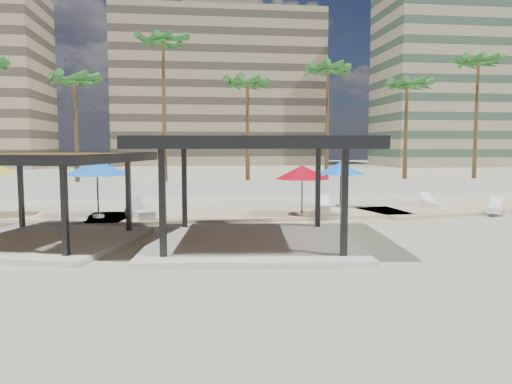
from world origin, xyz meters
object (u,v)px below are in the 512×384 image
at_px(lounger_a, 139,213).
at_px(pavilion_west, 39,190).
at_px(pavilion_central, 252,181).
at_px(lounger_c, 434,204).
at_px(lounger_b, 324,207).
at_px(umbrella_c, 302,172).
at_px(lounger_d, 495,208).

bearing_deg(lounger_a, pavilion_west, 126.36).
xyz_separation_m(pavilion_central, lounger_c, (11.13, 8.28, -1.96)).
bearing_deg(lounger_a, lounger_b, -104.93).
bearing_deg(lounger_a, umbrella_c, -115.98).
xyz_separation_m(lounger_a, lounger_c, (15.81, 1.95, -0.03)).
height_order(lounger_c, lounger_d, lounger_c).
xyz_separation_m(lounger_b, lounger_c, (6.41, 0.50, 0.01)).
relative_size(pavilion_west, lounger_d, 4.31).
bearing_deg(pavilion_west, umbrella_c, 40.86).
height_order(lounger_b, lounger_c, lounger_c).
height_order(pavilion_west, lounger_a, pavilion_west).
bearing_deg(lounger_b, lounger_a, 112.88).
bearing_deg(lounger_c, lounger_d, -141.00).
relative_size(lounger_a, lounger_c, 1.20).
height_order(lounger_a, lounger_c, lounger_a).
bearing_deg(lounger_a, pavilion_central, -167.24).
height_order(pavilion_west, umbrella_c, pavilion_west).
relative_size(pavilion_central, umbrella_c, 2.87).
bearing_deg(lounger_b, pavilion_central, 162.84).
bearing_deg(pavilion_west, lounger_c, 37.39).
distance_m(lounger_c, lounger_d, 3.12).
xyz_separation_m(pavilion_central, lounger_a, (-4.68, 6.33, -1.93)).
relative_size(umbrella_c, lounger_b, 1.44).
bearing_deg(lounger_d, pavilion_west, 141.33).
bearing_deg(lounger_d, umbrella_c, 128.61).
bearing_deg(umbrella_c, lounger_d, 0.66).
xyz_separation_m(pavilion_central, lounger_b, (4.72, 7.78, -1.97)).
bearing_deg(lounger_c, umbrella_c, 98.23).
bearing_deg(pavilion_west, lounger_b, 44.78).
xyz_separation_m(umbrella_c, lounger_c, (7.97, 2.26, -1.94)).
relative_size(pavilion_west, umbrella_c, 2.79).
bearing_deg(pavilion_central, pavilion_west, 177.54).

